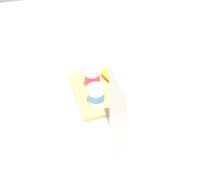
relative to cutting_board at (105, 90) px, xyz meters
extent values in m
plane|color=silver|center=(0.00, 0.00, -0.01)|extent=(2.40, 2.40, 0.00)
cube|color=tan|center=(0.00, 0.00, 0.00)|extent=(0.30, 0.26, 0.02)
cube|color=white|center=(-0.28, 0.01, 0.13)|extent=(0.18, 0.08, 0.27)
cylinder|color=white|center=(-0.08, 0.06, 0.05)|extent=(0.06, 0.06, 0.08)
cylinder|color=#5193D1|center=(-0.08, 0.06, 0.05)|extent=(0.07, 0.07, 0.03)
cylinder|color=silver|center=(-0.08, 0.06, 0.09)|extent=(0.07, 0.07, 0.00)
cylinder|color=white|center=(0.03, 0.04, 0.06)|extent=(0.06, 0.06, 0.09)
cylinder|color=#DB384C|center=(0.03, 0.04, 0.06)|extent=(0.06, 0.06, 0.04)
cylinder|color=silver|center=(0.03, 0.04, 0.10)|extent=(0.07, 0.07, 0.00)
ellipsoid|color=yellow|center=(0.03, -0.07, 0.03)|extent=(0.18, 0.07, 0.03)
ellipsoid|color=yellow|center=(0.02, -0.05, 0.03)|extent=(0.17, 0.11, 0.04)
cylinder|color=brown|center=(-0.06, -0.09, 0.02)|extent=(0.01, 0.01, 0.02)
camera|label=1|loc=(-0.84, 0.25, 0.71)|focal=42.63mm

